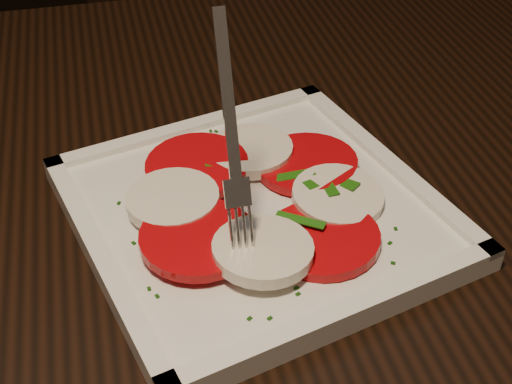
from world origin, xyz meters
The scene contains 5 objects.
table centered at (0.23, -0.20, 0.65)m, with size 1.21×0.81×0.75m.
chair centered at (0.30, 0.60, 0.53)m, with size 0.53×0.53×0.93m.
plate centered at (0.25, -0.28, 0.76)m, with size 0.28×0.28×0.01m, color white.
caprese_salad centered at (0.25, -0.28, 0.77)m, with size 0.21×0.24×0.02m.
fork centered at (0.22, -0.30, 0.86)m, with size 0.03×0.06×0.16m, color white, non-canonical shape.
Camera 1 is at (0.15, -0.71, 1.13)m, focal length 50.00 mm.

